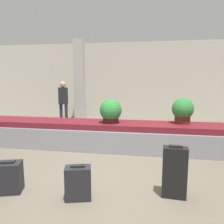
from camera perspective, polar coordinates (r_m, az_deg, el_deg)
ground_plane at (r=3.81m, az=-4.73°, el=-17.47°), size 18.00×18.00×0.00m
back_wall at (r=9.40m, az=4.41°, el=8.12°), size 18.00×0.06×3.20m
carousel at (r=5.35m, az=-0.00°, el=-6.17°), size 8.94×0.97×0.64m
pillar at (r=8.87m, az=-8.48°, el=8.03°), size 0.37×0.37×3.20m
suitcase_0 at (r=3.71m, az=-25.28°, el=-15.14°), size 0.42×0.36×0.49m
suitcase_2 at (r=3.24m, az=-8.82°, el=-17.80°), size 0.40×0.30×0.50m
suitcase_3 at (r=3.32m, az=16.02°, el=-14.86°), size 0.35×0.20×0.76m
potted_plant_0 at (r=5.15m, az=-0.33°, el=0.16°), size 0.52×0.52×0.57m
potted_plant_1 at (r=5.36m, az=17.98°, el=0.37°), size 0.50×0.50×0.60m
traveler_0 at (r=8.17m, az=-12.61°, el=3.28°), size 0.35×0.24×1.60m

